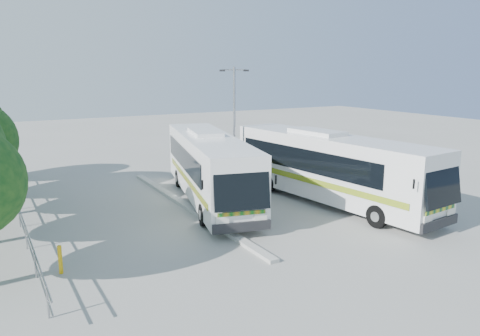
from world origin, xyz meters
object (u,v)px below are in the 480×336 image
lamppost (234,121)px  bollard (60,260)px  coach_adjacent (330,167)px  coach_main (210,166)px

lamppost → bollard: 14.20m
coach_adjacent → bollard: bearing=-176.7°
lamppost → bollard: size_ratio=6.97×
lamppost → coach_main: bearing=-126.2°
coach_adjacent → bollard: coach_adjacent is taller
coach_main → coach_adjacent: (5.33, -3.45, 0.04)m
coach_main → coach_adjacent: coach_adjacent is taller
coach_main → lamppost: bearing=53.1°
coach_main → coach_adjacent: size_ratio=0.98×
coach_adjacent → lamppost: bearing=108.3°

